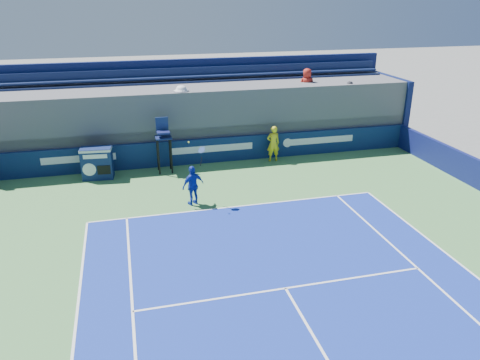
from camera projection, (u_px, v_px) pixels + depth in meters
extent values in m
imported|color=yellow|center=(273.00, 144.00, 22.32)|extent=(0.64, 0.42, 1.74)
cube|color=white|center=(238.00, 206.00, 17.77)|extent=(10.97, 0.07, 0.00)
cube|color=white|center=(286.00, 288.00, 12.83)|extent=(8.23, 0.07, 0.00)
cube|color=#0C1E48|center=(211.00, 150.00, 22.25)|extent=(20.40, 0.20, 1.20)
cube|color=white|center=(79.00, 159.00, 20.74)|extent=(3.20, 0.01, 0.32)
cube|color=white|center=(212.00, 149.00, 22.11)|extent=(4.00, 0.01, 0.32)
cube|color=white|center=(320.00, 140.00, 23.36)|extent=(3.60, 0.01, 0.32)
cylinder|color=white|center=(287.00, 143.00, 22.98)|extent=(0.44, 0.01, 0.44)
cube|color=#0E1D4A|center=(97.00, 163.00, 20.28)|extent=(1.36, 0.82, 1.40)
cube|color=silver|center=(96.00, 149.00, 20.05)|extent=(1.38, 0.84, 0.10)
cylinder|color=silver|center=(89.00, 170.00, 19.97)|extent=(0.56, 0.07, 0.56)
cube|color=black|center=(104.00, 170.00, 20.07)|extent=(0.55, 0.07, 0.40)
cube|color=silver|center=(95.00, 157.00, 19.80)|extent=(1.00, 0.11, 0.18)
cylinder|color=black|center=(159.00, 158.00, 20.66)|extent=(0.07, 0.07, 1.60)
cylinder|color=black|center=(172.00, 157.00, 20.80)|extent=(0.07, 0.07, 1.60)
cylinder|color=black|center=(158.00, 154.00, 21.16)|extent=(0.07, 0.07, 1.60)
cylinder|color=black|center=(170.00, 153.00, 21.30)|extent=(0.07, 0.07, 1.60)
cube|color=#0E1846|center=(163.00, 137.00, 20.67)|extent=(0.71, 0.71, 0.06)
cube|color=#151B51|center=(163.00, 132.00, 20.49)|extent=(0.56, 0.46, 0.08)
cube|color=navy|center=(162.00, 124.00, 20.70)|extent=(0.55, 0.07, 0.60)
imported|color=#142CA4|center=(193.00, 185.00, 17.69)|extent=(0.99, 0.71, 1.56)
cylinder|color=black|center=(201.00, 162.00, 17.49)|extent=(0.08, 0.16, 0.39)
torus|color=silver|center=(202.00, 150.00, 17.26)|extent=(0.31, 0.20, 0.29)
cylinder|color=white|center=(202.00, 150.00, 17.26)|extent=(0.26, 0.15, 0.24)
sphere|color=#D9E833|center=(189.00, 142.00, 16.89)|extent=(0.07, 0.07, 0.07)
cube|color=#545459|center=(204.00, 118.00, 23.56)|extent=(20.40, 3.60, 3.38)
cube|color=#545459|center=(209.00, 130.00, 22.42)|extent=(20.40, 0.90, 0.55)
cube|color=#121F46|center=(209.00, 120.00, 22.15)|extent=(20.00, 0.45, 0.08)
cube|color=#121F46|center=(208.00, 115.00, 22.30)|extent=(20.00, 0.06, 0.45)
cube|color=#545459|center=(205.00, 114.00, 23.03)|extent=(20.40, 0.90, 0.55)
cube|color=#121F46|center=(205.00, 105.00, 22.76)|extent=(20.00, 0.45, 0.08)
cube|color=#121F46|center=(204.00, 100.00, 22.91)|extent=(20.00, 0.06, 0.45)
cube|color=#545459|center=(201.00, 99.00, 23.63)|extent=(20.40, 0.90, 0.55)
cube|color=#121F46|center=(202.00, 90.00, 23.37)|extent=(20.00, 0.45, 0.08)
cube|color=#121F46|center=(201.00, 85.00, 23.52)|extent=(20.00, 0.06, 0.45)
cube|color=#545459|center=(198.00, 85.00, 24.24)|extent=(20.40, 0.90, 0.55)
cube|color=#121F46|center=(198.00, 76.00, 23.97)|extent=(20.00, 0.45, 0.08)
cube|color=#121F46|center=(197.00, 72.00, 24.12)|extent=(20.00, 0.06, 0.45)
cube|color=#0C1647|center=(197.00, 100.00, 25.12)|extent=(20.80, 0.30, 4.40)
cube|color=#0C1647|center=(388.00, 107.00, 25.91)|extent=(0.30, 3.90, 3.40)
imported|color=silver|center=(182.00, 106.00, 21.64)|extent=(1.26, 0.78, 1.88)
imported|color=teal|center=(251.00, 105.00, 22.44)|extent=(0.94, 0.43, 1.58)
imported|color=#AE2218|center=(307.00, 86.00, 23.75)|extent=(0.90, 0.63, 1.74)
imported|color=black|center=(348.00, 98.00, 23.58)|extent=(0.69, 0.51, 1.72)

